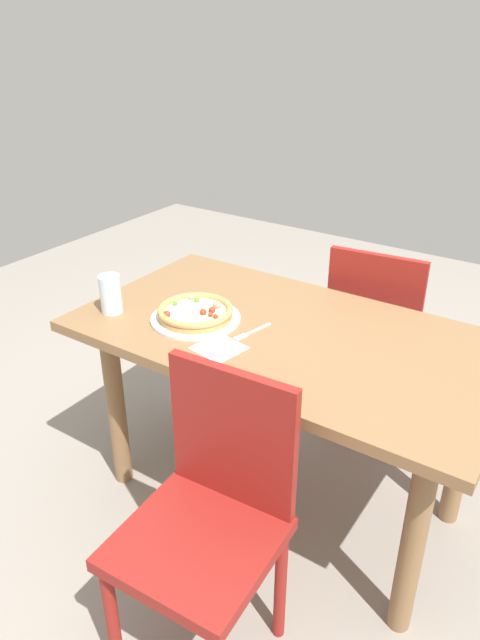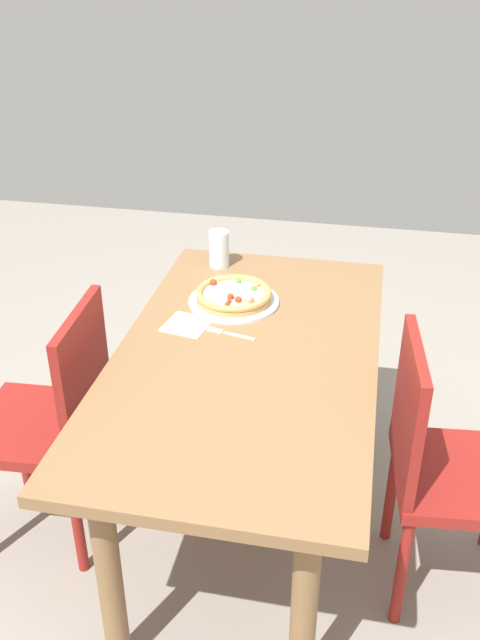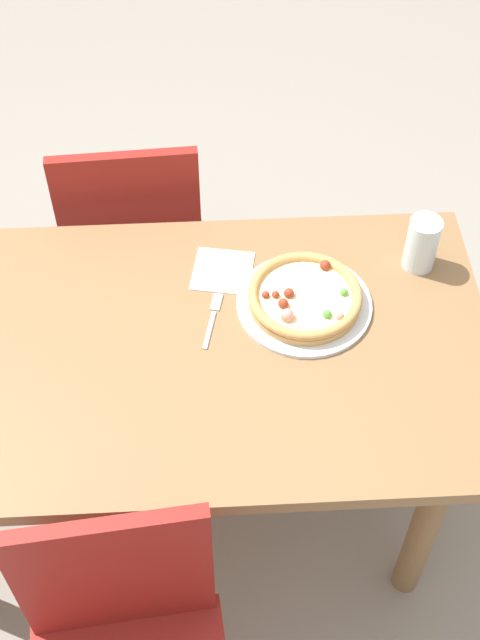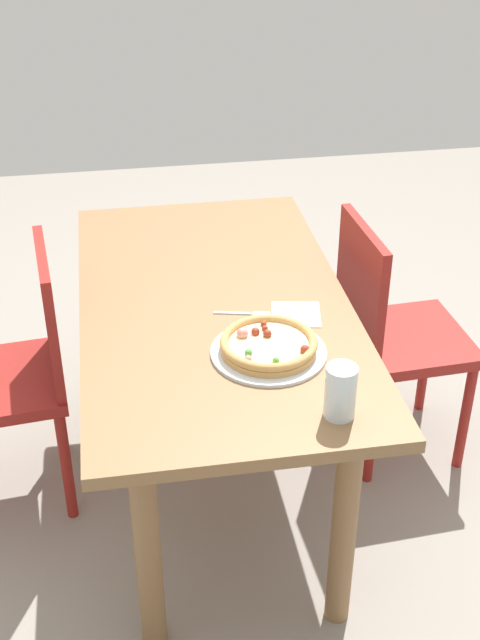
{
  "view_description": "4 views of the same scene",
  "coord_description": "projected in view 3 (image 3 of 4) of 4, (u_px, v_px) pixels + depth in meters",
  "views": [
    {
      "loc": [
        -0.83,
        1.52,
        1.67
      ],
      "look_at": [
        0.15,
        0.05,
        0.77
      ],
      "focal_mm": 32.56,
      "sensor_mm": 36.0,
      "label": 1
    },
    {
      "loc": [
        -1.77,
        -0.34,
        1.88
      ],
      "look_at": [
        0.15,
        0.05,
        0.77
      ],
      "focal_mm": 38.86,
      "sensor_mm": 36.0,
      "label": 2
    },
    {
      "loc": [
        0.09,
        -1.16,
        2.24
      ],
      "look_at": [
        0.15,
        0.05,
        0.77
      ],
      "focal_mm": 47.56,
      "sensor_mm": 36.0,
      "label": 3
    },
    {
      "loc": [
        2.13,
        -0.28,
        2.01
      ],
      "look_at": [
        0.15,
        0.05,
        0.77
      ],
      "focal_mm": 46.97,
      "sensor_mm": 36.0,
      "label": 4
    }
  ],
  "objects": [
    {
      "name": "ground_plane",
      "position": [
        189.0,
        503.0,
        2.46
      ],
      "size": [
        6.0,
        6.0,
        0.0
      ],
      "primitive_type": "plane",
      "color": "gray"
    },
    {
      "name": "napkin",
      "position": [
        223.0,
        271.0,
        2.03
      ],
      "size": [
        0.16,
        0.16,
        0.0
      ],
      "primitive_type": "cube",
      "rotation": [
        0.0,
        0.0,
        -0.19
      ],
      "color": "white",
      "rests_on": "dining_table"
    },
    {
      "name": "chair_far",
      "position": [
        135.0,
        236.0,
        2.47
      ],
      "size": [
        0.42,
        0.42,
        0.89
      ],
      "rotation": [
        0.0,
        0.0,
        0.06
      ],
      "color": "maroon",
      "rests_on": "ground"
    },
    {
      "name": "fork",
      "position": [
        213.0,
        316.0,
        1.94
      ],
      "size": [
        0.05,
        0.16,
        0.0
      ],
      "rotation": [
        0.0,
        0.0,
        1.35
      ],
      "color": "silver",
      "rests_on": "dining_table"
    },
    {
      "name": "dining_table",
      "position": [
        176.0,
        376.0,
        1.97
      ],
      "size": [
        1.44,
        0.8,
        0.75
      ],
      "color": "olive",
      "rests_on": "ground"
    },
    {
      "name": "plate",
      "position": [
        304.0,
        304.0,
        1.96
      ],
      "size": [
        0.31,
        0.31,
        0.01
      ],
      "primitive_type": "cylinder",
      "color": "silver",
      "rests_on": "dining_table"
    },
    {
      "name": "pizza",
      "position": [
        305.0,
        297.0,
        1.94
      ],
      "size": [
        0.26,
        0.26,
        0.05
      ],
      "color": "tan",
      "rests_on": "plate"
    },
    {
      "name": "drinking_glass",
      "position": [
        422.0,
        244.0,
        2.0
      ],
      "size": [
        0.08,
        0.08,
        0.14
      ],
      "primitive_type": "cylinder",
      "color": "silver",
      "rests_on": "dining_table"
    }
  ]
}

